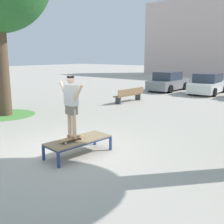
% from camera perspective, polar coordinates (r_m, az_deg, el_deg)
% --- Properties ---
extents(ground_plane, '(120.00, 120.00, 0.00)m').
position_cam_1_polar(ground_plane, '(8.13, -7.91, -8.19)').
color(ground_plane, '#B2AA9E').
extents(skate_box, '(0.95, 1.97, 0.46)m').
position_cam_1_polar(skate_box, '(7.69, -7.06, -6.07)').
color(skate_box, navy).
rests_on(skate_box, ground).
extents(skateboard, '(0.27, 0.82, 0.09)m').
position_cam_1_polar(skateboard, '(7.53, -8.35, -5.52)').
color(skateboard, '#9E754C').
rests_on(skateboard, skate_box).
extents(skater, '(1.00, 0.31, 1.69)m').
position_cam_1_polar(skater, '(7.30, -8.57, 1.96)').
color(skater, beige).
rests_on(skater, skateboard).
extents(grass_patch_near_left, '(2.68, 2.68, 0.01)m').
position_cam_1_polar(grass_patch_near_left, '(13.78, -21.43, -0.55)').
color(grass_patch_near_left, '#519342').
rests_on(grass_patch_near_left, ground).
extents(car_grey, '(1.93, 4.20, 1.50)m').
position_cam_1_polar(car_grey, '(22.13, 11.73, 6.23)').
color(car_grey, slate).
rests_on(car_grey, ground).
extents(car_white, '(2.06, 4.27, 1.50)m').
position_cam_1_polar(car_white, '(21.10, 19.54, 5.53)').
color(car_white, silver).
rests_on(car_white, ground).
extents(park_bench, '(0.56, 2.42, 0.83)m').
position_cam_1_polar(park_bench, '(16.33, 3.66, 3.66)').
color(park_bench, brown).
rests_on(park_bench, ground).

